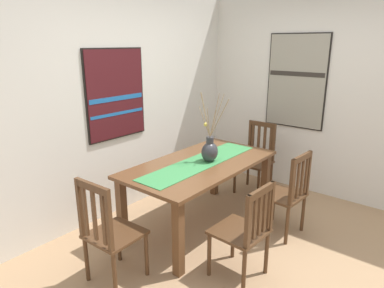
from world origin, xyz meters
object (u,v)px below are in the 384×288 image
chair_1 (109,232)px  chair_2 (287,193)px  chair_0 (256,157)px  painting_on_back_wall (116,94)px  dining_table (201,172)px  centerpiece_vase (210,150)px  chair_3 (245,230)px  painting_on_side_wall (296,81)px

chair_1 → chair_2: chair_1 is taller
chair_0 → painting_on_back_wall: painting_on_back_wall is taller
dining_table → centerpiece_vase: size_ratio=2.34×
dining_table → centerpiece_vase: (0.08, -0.06, 0.24)m
dining_table → chair_2: bearing=-60.9°
chair_3 → painting_on_side_wall: bearing=14.3°
centerpiece_vase → chair_3: bearing=-124.8°
centerpiece_vase → painting_on_side_wall: bearing=-8.0°
centerpiece_vase → painting_on_back_wall: size_ratio=0.73×
centerpiece_vase → chair_3: size_ratio=0.84×
chair_0 → chair_1: size_ratio=1.00×
chair_1 → chair_2: size_ratio=1.04×
chair_0 → chair_3: (-1.69, -0.83, -0.02)m
chair_2 → painting_on_back_wall: bearing=112.1°
chair_1 → chair_3: size_ratio=1.08×
dining_table → painting_on_back_wall: size_ratio=1.72×
painting_on_side_wall → chair_2: bearing=-157.6°
dining_table → painting_on_back_wall: painting_on_back_wall is taller
centerpiece_vase → chair_2: bearing=-64.0°
chair_0 → painting_on_back_wall: bearing=146.4°
chair_2 → painting_on_side_wall: bearing=22.4°
chair_1 → chair_3: bearing=-48.1°
chair_3 → painting_on_side_wall: 2.46m
dining_table → painting_on_side_wall: bearing=-9.5°
dining_table → chair_0: bearing=-0.2°
centerpiece_vase → chair_1: 1.37m
chair_0 → chair_2: bearing=-134.6°
dining_table → chair_3: bearing=-118.8°
chair_1 → chair_3: chair_1 is taller
painting_on_back_wall → painting_on_side_wall: (1.99, -1.29, 0.07)m
chair_0 → chair_3: 1.89m
painting_on_back_wall → chair_3: bearing=-95.4°
chair_0 → chair_1: chair_1 is taller
centerpiece_vase → painting_on_back_wall: (-0.37, 1.06, 0.54)m
dining_table → chair_2: chair_2 is taller
dining_table → centerpiece_vase: bearing=-34.3°
chair_2 → painting_on_back_wall: size_ratio=0.91×
chair_1 → painting_on_side_wall: painting_on_side_wall is taller
dining_table → painting_on_side_wall: 1.93m
centerpiece_vase → painting_on_side_wall: painting_on_side_wall is taller
chair_1 → chair_3: (0.76, -0.85, -0.01)m
chair_1 → chair_2: bearing=-25.9°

